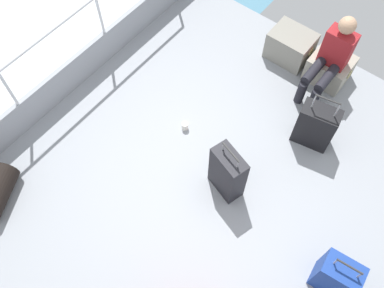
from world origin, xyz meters
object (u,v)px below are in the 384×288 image
cargo_crate_0 (291,46)px  suitcase_2 (336,276)px  paper_cup (185,126)px  cargo_crate_1 (329,68)px  suitcase_4 (315,126)px  suitcase_1 (227,173)px  passenger_seated (331,57)px

cargo_crate_0 → suitcase_2: bearing=-50.2°
suitcase_2 → paper_cup: bearing=167.0°
cargo_crate_1 → suitcase_4: size_ratio=0.65×
suitcase_2 → suitcase_4: (-0.99, 1.32, 0.03)m
cargo_crate_0 → paper_cup: cargo_crate_0 is taller
suitcase_1 → suitcase_4: 1.19m
cargo_crate_0 → cargo_crate_1: bearing=0.9°
cargo_crate_0 → passenger_seated: size_ratio=0.56×
suitcase_4 → suitcase_1: bearing=-111.0°
cargo_crate_0 → cargo_crate_1: cargo_crate_0 is taller
cargo_crate_0 → passenger_seated: bearing=-16.1°
suitcase_1 → paper_cup: 0.94m
cargo_crate_1 → passenger_seated: size_ratio=0.51×
passenger_seated → suitcase_2: passenger_seated is taller
cargo_crate_0 → suitcase_4: bearing=-46.7°
cargo_crate_0 → suitcase_1: (0.46, -2.06, 0.14)m
cargo_crate_0 → cargo_crate_1: size_ratio=1.09×
passenger_seated → suitcase_2: (1.30, -2.09, -0.27)m
passenger_seated → suitcase_1: size_ratio=1.30×
suitcase_2 → paper_cup: size_ratio=6.62×
cargo_crate_0 → suitcase_2: size_ratio=0.88×
passenger_seated → paper_cup: size_ratio=10.46×
passenger_seated → suitcase_2: bearing=-58.1°
suitcase_4 → passenger_seated: bearing=111.8°
passenger_seated → suitcase_4: (0.31, -0.78, -0.24)m
passenger_seated → paper_cup: (-0.95, -1.57, -0.49)m
paper_cup → suitcase_1: bearing=-20.8°
cargo_crate_0 → suitcase_2: 2.94m
cargo_crate_0 → suitcase_1: suitcase_1 is taller
suitcase_4 → paper_cup: (-1.26, -0.80, -0.25)m
suitcase_1 → suitcase_4: size_ratio=0.99×
suitcase_1 → paper_cup: size_ratio=8.08×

